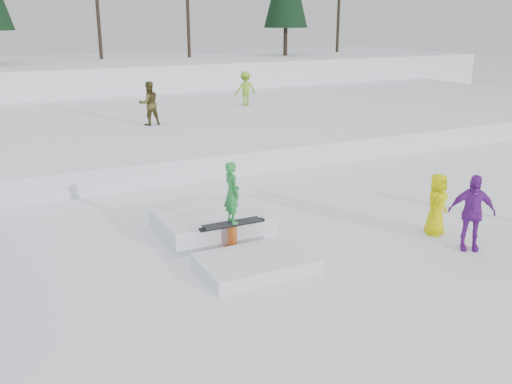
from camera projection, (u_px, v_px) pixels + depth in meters
name	position (u px, v px, depth m)	size (l,w,h in m)	color
ground	(277.00, 268.00, 12.31)	(120.00, 120.00, 0.00)	white
snow_berm	(59.00, 80.00, 37.56)	(60.00, 14.00, 2.40)	white
snow_midrise	(108.00, 127.00, 25.85)	(50.00, 18.00, 0.80)	white
walker_olive	(149.00, 103.00, 23.86)	(0.88, 0.69, 1.82)	#443B18
walker_ygreen	(245.00, 89.00, 29.08)	(1.12, 0.64, 1.73)	#7CAC21
spectator_purple	(472.00, 212.00, 13.06)	(1.06, 0.44, 1.80)	#73219A
spectator_yellow	(437.00, 204.00, 14.04)	(0.76, 0.49, 1.55)	#D2D201
jib_rail_feature	(223.00, 230.00, 13.65)	(2.60, 4.40, 2.11)	white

